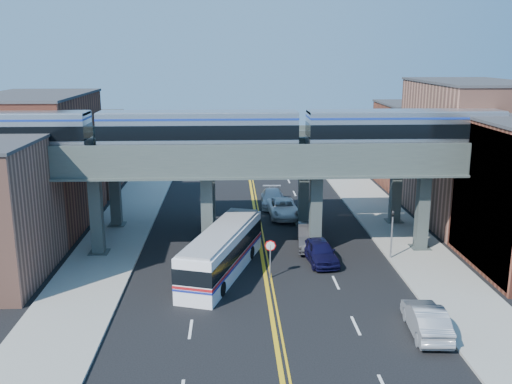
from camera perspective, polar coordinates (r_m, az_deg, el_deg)
ground at (r=35.42m, az=1.28°, el=-10.43°), size 120.00×120.00×0.00m
sidewalk_west at (r=45.57m, az=-14.25°, el=-5.13°), size 5.00×70.00×0.16m
sidewalk_east at (r=46.70m, az=14.69°, el=-4.70°), size 5.00×70.00×0.16m
building_west_b at (r=51.67m, az=-20.94°, el=2.82°), size 8.00×14.00×11.00m
building_west_c at (r=64.20m, az=-17.29°, el=3.74°), size 8.00×10.00×8.00m
building_east_b at (r=53.18m, az=20.42°, el=3.70°), size 8.00×14.00×12.00m
building_east_c at (r=65.41m, az=15.95°, el=4.45°), size 8.00×10.00×9.00m
mural_panel at (r=41.11m, az=21.59°, el=-0.96°), size 0.10×9.50×9.50m
elevated_viaduct_near at (r=41.08m, az=0.57°, el=2.48°), size 52.00×3.60×7.40m
elevated_viaduct_far at (r=47.95m, az=0.10°, el=4.12°), size 52.00×3.60×7.40m
transit_train at (r=40.64m, az=-5.73°, el=6.06°), size 43.27×2.71×3.15m
stop_sign at (r=37.55m, az=1.44°, el=-6.09°), size 0.76×0.09×2.63m
traffic_signal at (r=41.73m, az=13.45°, el=-3.64°), size 0.15×0.18×4.10m
transit_bus at (r=38.49m, az=-3.40°, el=-6.03°), size 5.78×11.50×2.90m
car_lane_a at (r=40.88m, az=6.38°, el=-5.89°), size 2.51×5.00×1.63m
car_lane_b at (r=43.85m, az=5.44°, el=-4.42°), size 2.33×5.42×1.74m
car_lane_c at (r=51.77m, az=2.72°, el=-1.62°), size 2.92×5.74×1.56m
car_lane_d at (r=55.27m, az=1.66°, el=-0.62°), size 2.41×5.42×1.55m
car_parked_curb at (r=32.15m, az=16.65°, el=-12.11°), size 2.06×4.98×1.60m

